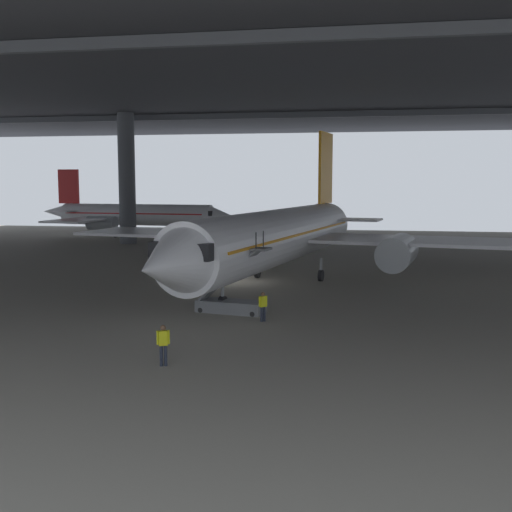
{
  "coord_description": "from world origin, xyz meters",
  "views": [
    {
      "loc": [
        10.3,
        -46.86,
        7.61
      ],
      "look_at": [
        2.79,
        -5.39,
        2.67
      ],
      "focal_mm": 44.24,
      "sensor_mm": 36.0,
      "label": 1
    }
  ],
  "objects_px": {
    "airplane_distant": "(132,215)",
    "crew_worker_by_stairs": "(263,305)",
    "crew_worker_near_nose": "(163,342)",
    "boarding_stairs": "(232,300)",
    "airplane_main": "(280,236)"
  },
  "relations": [
    {
      "from": "crew_worker_near_nose",
      "to": "crew_worker_by_stairs",
      "type": "xyz_separation_m",
      "value": [
        2.66,
        9.07,
        -0.07
      ]
    },
    {
      "from": "airplane_main",
      "to": "crew_worker_near_nose",
      "type": "bearing_deg",
      "value": -94.49
    },
    {
      "from": "airplane_distant",
      "to": "crew_worker_by_stairs",
      "type": "bearing_deg",
      "value": -61.7
    },
    {
      "from": "crew_worker_near_nose",
      "to": "crew_worker_by_stairs",
      "type": "distance_m",
      "value": 9.45
    },
    {
      "from": "airplane_distant",
      "to": "boarding_stairs",
      "type": "bearing_deg",
      "value": -62.72
    },
    {
      "from": "airplane_main",
      "to": "boarding_stairs",
      "type": "bearing_deg",
      "value": -96.72
    },
    {
      "from": "boarding_stairs",
      "to": "crew_worker_near_nose",
      "type": "xyz_separation_m",
      "value": [
        -0.45,
        -11.14,
        0.26
      ]
    },
    {
      "from": "crew_worker_near_nose",
      "to": "airplane_distant",
      "type": "height_order",
      "value": "airplane_distant"
    },
    {
      "from": "airplane_main",
      "to": "crew_worker_by_stairs",
      "type": "height_order",
      "value": "airplane_main"
    },
    {
      "from": "crew_worker_near_nose",
      "to": "airplane_distant",
      "type": "xyz_separation_m",
      "value": [
        -24.53,
        59.58,
        2.07
      ]
    },
    {
      "from": "boarding_stairs",
      "to": "crew_worker_by_stairs",
      "type": "bearing_deg",
      "value": -43.01
    },
    {
      "from": "boarding_stairs",
      "to": "crew_worker_by_stairs",
      "type": "distance_m",
      "value": 3.03
    },
    {
      "from": "crew_worker_by_stairs",
      "to": "airplane_distant",
      "type": "xyz_separation_m",
      "value": [
        -27.2,
        50.51,
        2.14
      ]
    },
    {
      "from": "airplane_main",
      "to": "airplane_distant",
      "type": "xyz_separation_m",
      "value": [
        -26.26,
        37.6,
        -0.52
      ]
    },
    {
      "from": "airplane_distant",
      "to": "crew_worker_near_nose",
      "type": "bearing_deg",
      "value": -67.62
    }
  ]
}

